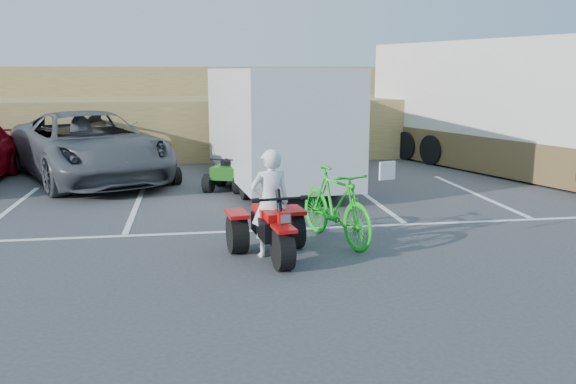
{
  "coord_description": "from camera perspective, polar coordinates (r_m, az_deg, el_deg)",
  "views": [
    {
      "loc": [
        -1.4,
        -8.71,
        3.0
      ],
      "look_at": [
        0.13,
        1.08,
        1.0
      ],
      "focal_mm": 38.0,
      "sensor_mm": 36.0,
      "label": 1
    }
  ],
  "objects": [
    {
      "name": "ground",
      "position": [
        9.31,
        0.23,
        -7.37
      ],
      "size": [
        100.0,
        100.0,
        0.0
      ],
      "primitive_type": "plane",
      "color": "#38383A",
      "rests_on": "ground"
    },
    {
      "name": "grass_embankment",
      "position": [
        24.28,
        -5.62,
        7.64
      ],
      "size": [
        40.0,
        8.5,
        3.1
      ],
      "color": "olive",
      "rests_on": "ground"
    },
    {
      "name": "cargo_trailer",
      "position": [
        15.92,
        -1.21,
        6.49
      ],
      "size": [
        3.25,
        6.7,
        3.02
      ],
      "rotation": [
        0.0,
        0.0,
        0.11
      ],
      "color": "silver",
      "rests_on": "ground"
    },
    {
      "name": "green_dirt_bike",
      "position": [
        10.66,
        4.49,
        -1.25
      ],
      "size": [
        1.3,
        2.31,
        1.34
      ],
      "primitive_type": "imported",
      "rotation": [
        0.0,
        0.0,
        0.32
      ],
      "color": "#14BF19",
      "rests_on": "ground"
    },
    {
      "name": "rv_motorhome",
      "position": [
        19.3,
        20.57,
        6.67
      ],
      "size": [
        5.96,
        10.82,
        3.79
      ],
      "rotation": [
        0.0,
        0.0,
        0.33
      ],
      "color": "silver",
      "rests_on": "ground"
    },
    {
      "name": "quad_atv_blue",
      "position": [
        16.69,
        -12.22,
        0.8
      ],
      "size": [
        1.39,
        1.59,
        0.86
      ],
      "primitive_type": null,
      "rotation": [
        0.0,
        0.0,
        0.36
      ],
      "color": "navy",
      "rests_on": "ground"
    },
    {
      "name": "quad_atv_green",
      "position": [
        15.51,
        -5.46,
        0.21
      ],
      "size": [
        1.43,
        1.61,
        0.87
      ],
      "primitive_type": null,
      "rotation": [
        0.0,
        0.0,
        -0.4
      ],
      "color": "#195513",
      "rests_on": "ground"
    },
    {
      "name": "parking_stripes",
      "position": [
        13.31,
        1.13,
        -1.59
      ],
      "size": [
        28.0,
        5.16,
        0.01
      ],
      "color": "white",
      "rests_on": "ground"
    },
    {
      "name": "rider",
      "position": [
        9.81,
        -1.67,
        -1.06
      ],
      "size": [
        0.69,
        0.5,
        1.76
      ],
      "primitive_type": "imported",
      "rotation": [
        0.0,
        0.0,
        3.27
      ],
      "color": "white",
      "rests_on": "ground"
    },
    {
      "name": "red_trike_atv",
      "position": [
        9.9,
        -1.41,
        -6.23
      ],
      "size": [
        1.5,
        1.86,
        1.11
      ],
      "primitive_type": null,
      "rotation": [
        0.0,
        0.0,
        0.13
      ],
      "color": "#B30B0A",
      "rests_on": "ground"
    },
    {
      "name": "grey_pickup",
      "position": [
        17.62,
        -18.22,
        4.11
      ],
      "size": [
        5.62,
        7.4,
        1.87
      ],
      "primitive_type": "imported",
      "rotation": [
        0.0,
        0.0,
        0.43
      ],
      "color": "#484A50",
      "rests_on": "ground"
    }
  ]
}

